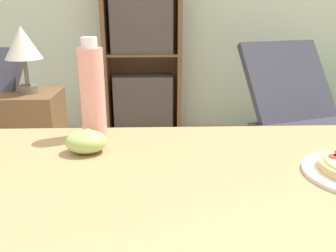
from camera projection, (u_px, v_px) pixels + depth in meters
dining_table at (179, 238)px, 0.75m from camera, size 1.33×0.94×0.74m
grape_bunch at (86, 141)px, 0.96m from camera, size 0.11×0.10×0.06m
drink_bottle at (92, 92)px, 1.04m from camera, size 0.07×0.07×0.30m
lounge_chair_far at (299, 131)px, 2.52m from camera, size 0.82×0.92×0.88m
bookshelf at (143, 61)px, 3.14m from camera, size 0.68×0.30×1.45m
side_table at (35, 143)px, 2.20m from camera, size 0.34×0.34×0.64m
table_lamp at (23, 46)px, 2.01m from camera, size 0.21×0.21×0.38m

